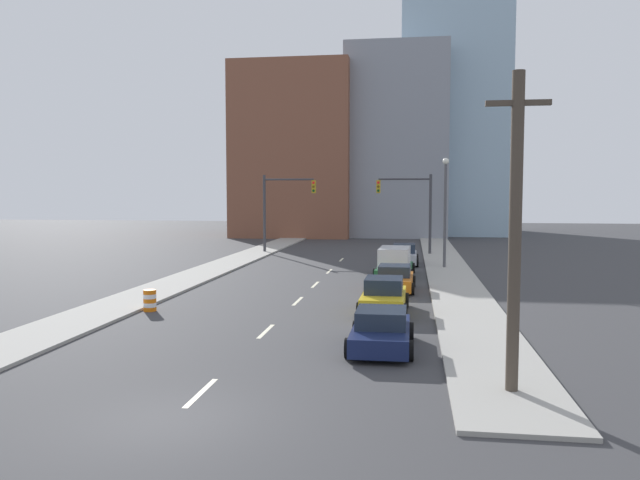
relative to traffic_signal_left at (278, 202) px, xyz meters
name	(u,v)px	position (x,y,z in m)	size (l,w,h in m)	color
ground_plane	(172,420)	(6.07, -39.87, -4.40)	(200.00, 200.00, 0.00)	#38383A
sidewalk_left	(274,246)	(-1.82, 6.46, -4.34)	(2.99, 92.65, 0.12)	#9E9B93
sidewalk_right	(438,248)	(13.97, 6.46, -4.34)	(2.99, 92.65, 0.12)	#9E9B93
lane_stripe_at_2m	(201,393)	(6.07, -37.87, -4.40)	(0.16, 2.40, 0.01)	beige
lane_stripe_at_9m	(266,331)	(6.07, -30.53, -4.40)	(0.16, 2.40, 0.01)	beige
lane_stripe_at_16m	(298,301)	(6.07, -23.87, -4.40)	(0.16, 2.40, 0.01)	beige
lane_stripe_at_22m	(315,285)	(6.07, -18.34, -4.40)	(0.16, 2.40, 0.01)	beige
lane_stripe_at_28m	(329,271)	(6.07, -12.21, -4.40)	(0.16, 2.40, 0.01)	beige
lane_stripe_at_35m	(341,260)	(6.07, -4.87, -4.40)	(0.16, 2.40, 0.01)	beige
building_brick_left	(299,153)	(-2.63, 24.38, 5.83)	(14.00, 16.00, 20.47)	brown
building_office_center	(397,146)	(9.58, 28.38, 6.87)	(12.00, 20.00, 22.56)	gray
building_glass_right	(451,124)	(16.60, 32.38, 10.03)	(13.00, 20.00, 28.88)	#99B7CC
traffic_signal_left	(278,202)	(0.00, 0.00, 0.00)	(4.66, 0.35, 6.80)	#38383D
traffic_signal_right	(415,203)	(11.77, 0.00, 0.00)	(4.66, 0.35, 6.80)	#38383D
utility_pole_right_near	(515,231)	(14.07, -36.85, -0.16)	(1.60, 0.32, 8.25)	#473D33
traffic_barrel	(150,300)	(0.06, -27.32, -3.93)	(0.56, 0.56, 0.95)	orange
street_lamp	(445,204)	(13.74, -9.66, 0.05)	(0.44, 0.44, 7.60)	#4C4C51
sedan_navy	(381,331)	(10.51, -32.59, -3.78)	(2.16, 4.32, 1.35)	#141E47
sedan_yellow	(384,297)	(10.31, -26.19, -3.70)	(2.15, 4.47, 1.54)	gold
sedan_orange	(395,279)	(10.61, -19.80, -3.78)	(2.25, 4.47, 1.36)	orange
box_truck_green	(395,262)	(10.45, -13.99, -3.53)	(2.54, 5.57, 1.82)	#1E6033
sedan_silver	(404,255)	(10.98, -7.56, -3.71)	(2.06, 4.29, 1.53)	#B2B2BC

